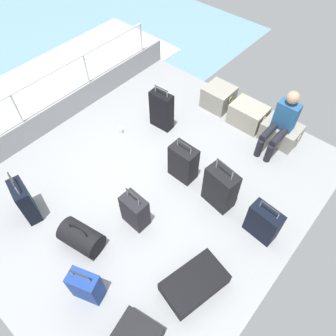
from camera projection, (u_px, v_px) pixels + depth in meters
The scene contains 18 objects.
ground_plane at pixel (152, 184), 4.99m from camera, with size 4.40×5.20×0.06m, color #939699.
gunwale_port at pixel (62, 111), 5.67m from camera, with size 0.06×5.20×0.45m, color #939699.
railing_port at pixel (53, 85), 5.23m from camera, with size 0.04×4.20×1.02m.
sea_wake at pixel (26, 101), 6.69m from camera, with size 12.00×12.00×0.01m.
cargo_crate_0 at pixel (218, 97), 5.94m from camera, with size 0.54×0.49×0.41m.
cargo_crate_1 at pixel (248, 115), 5.64m from camera, with size 0.64×0.44×0.40m.
cargo_crate_2 at pixel (281, 132), 5.42m from camera, with size 0.65×0.45×0.34m.
passenger_seated at pixel (281, 122), 5.05m from camera, with size 0.34×0.66×1.04m.
suitcase_1 at pixel (220, 188), 4.50m from camera, with size 0.48×0.32×0.86m.
suitcase_2 at pixel (162, 110), 5.49m from camera, with size 0.41×0.21×0.83m.
suitcase_3 at pixel (25, 201), 4.38m from camera, with size 0.43×0.28×0.84m.
suitcase_4 at pixel (86, 286), 3.73m from camera, with size 0.40×0.31×0.65m.
suitcase_5 at pixel (135, 211), 4.35m from camera, with size 0.37×0.25×0.70m.
suitcase_6 at pixel (263, 223), 4.23m from camera, with size 0.45×0.25×0.67m.
suitcase_7 at pixel (194, 283), 3.91m from camera, with size 0.63×0.86×0.20m.
suitcase_8 at pixel (183, 162), 4.83m from camera, with size 0.41×0.27×0.73m.
duffel_bag at pixel (81, 237), 4.21m from camera, with size 0.61×0.44×0.50m.
paper_cup at pixel (121, 131), 5.61m from camera, with size 0.08×0.08×0.10m, color white.
Camera 1 is at (2.08, -2.02, 4.04)m, focal length 34.19 mm.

